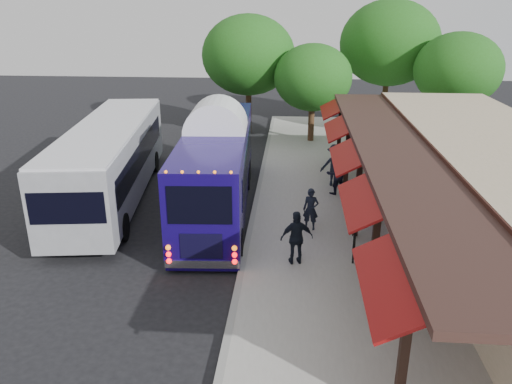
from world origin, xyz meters
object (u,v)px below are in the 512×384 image
(sign_board, at_px, (354,243))
(coach_bus, at_px, (217,163))
(ped_a, at_px, (311,209))
(ped_c, at_px, (297,238))
(city_bus, at_px, (111,158))
(ped_d, at_px, (334,165))
(ped_b, at_px, (336,174))

(sign_board, bearing_deg, coach_bus, 150.96)
(ped_a, bearing_deg, sign_board, -53.47)
(ped_c, relative_size, sign_board, 1.69)
(coach_bus, distance_m, ped_a, 4.35)
(ped_a, height_order, sign_board, ped_a)
(city_bus, height_order, ped_a, city_bus)
(coach_bus, distance_m, ped_c, 5.75)
(city_bus, bearing_deg, coach_bus, -16.62)
(ped_d, height_order, sign_board, ped_d)
(city_bus, bearing_deg, ped_b, -1.99)
(ped_b, xyz_separation_m, sign_board, (0.12, -6.22, -0.20))
(ped_b, bearing_deg, ped_c, 56.05)
(ped_c, xyz_separation_m, ped_d, (1.67, 7.40, 0.07))
(ped_a, height_order, ped_d, ped_d)
(ped_c, bearing_deg, city_bus, -47.30)
(ped_b, height_order, ped_d, ped_d)
(ped_b, bearing_deg, sign_board, 71.91)
(coach_bus, xyz_separation_m, city_bus, (-4.62, 0.77, -0.12))
(city_bus, relative_size, sign_board, 11.80)
(ped_b, relative_size, ped_c, 1.02)
(ped_d, distance_m, sign_board, 7.29)
(city_bus, xyz_separation_m, sign_board, (9.59, -5.37, -0.93))
(ped_d, relative_size, sign_board, 1.83)
(coach_bus, bearing_deg, sign_board, -45.99)
(coach_bus, height_order, ped_b, coach_bus)
(ped_a, bearing_deg, ped_b, 81.81)
(ped_b, bearing_deg, coach_bus, -0.61)
(city_bus, height_order, sign_board, city_bus)
(ped_a, relative_size, sign_board, 1.49)
(ped_c, bearing_deg, ped_a, -113.15)
(ped_d, bearing_deg, coach_bus, 31.57)
(ped_a, bearing_deg, ped_d, 85.48)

